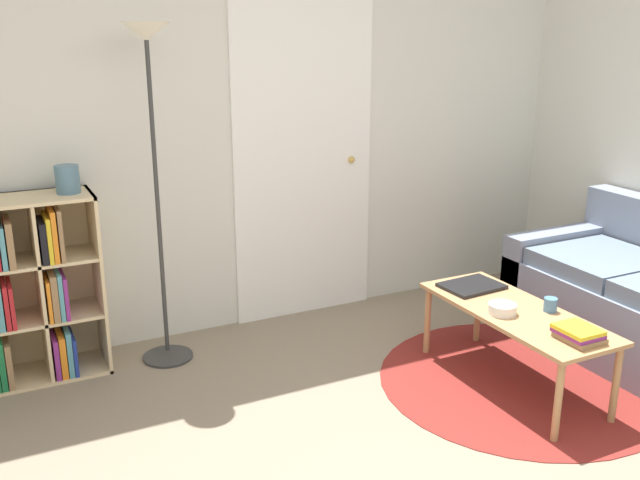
{
  "coord_description": "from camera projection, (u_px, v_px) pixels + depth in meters",
  "views": [
    {
      "loc": [
        -1.59,
        -1.63,
        1.86
      ],
      "look_at": [
        -0.11,
        1.33,
        0.85
      ],
      "focal_mm": 40.0,
      "sensor_mm": 36.0,
      "label": 1
    }
  ],
  "objects": [
    {
      "name": "coffee_table",
      "position": [
        515.0,
        318.0,
        3.72
      ],
      "size": [
        0.45,
        1.12,
        0.43
      ],
      "color": "#AD7F51",
      "rests_on": "ground_plane"
    },
    {
      "name": "book_stack_on_table",
      "position": [
        579.0,
        334.0,
        3.34
      ],
      "size": [
        0.18,
        0.2,
        0.07
      ],
      "color": "olive",
      "rests_on": "coffee_table"
    },
    {
      "name": "vase_on_shelf",
      "position": [
        67.0,
        179.0,
        3.72
      ],
      "size": [
        0.13,
        0.13,
        0.15
      ],
      "color": "slate",
      "rests_on": "bookshelf"
    },
    {
      "name": "wall_back",
      "position": [
        257.0,
        121.0,
        4.33
      ],
      "size": [
        7.45,
        0.11,
        2.6
      ],
      "color": "silver",
      "rests_on": "ground_plane"
    },
    {
      "name": "bookshelf",
      "position": [
        1.0,
        293.0,
        3.72
      ],
      "size": [
        0.92,
        0.34,
        1.0
      ],
      "color": "beige",
      "rests_on": "ground_plane"
    },
    {
      "name": "floor_lamp",
      "position": [
        151.0,
        103.0,
        3.71
      ],
      "size": [
        0.29,
        0.29,
        1.87
      ],
      "color": "#333333",
      "rests_on": "ground_plane"
    },
    {
      "name": "rug",
      "position": [
        521.0,
        380.0,
        3.86
      ],
      "size": [
        1.53,
        1.53,
        0.01
      ],
      "color": "maroon",
      "rests_on": "ground_plane"
    },
    {
      "name": "laptop",
      "position": [
        472.0,
        286.0,
        4.01
      ],
      "size": [
        0.34,
        0.26,
        0.02
      ],
      "color": "black",
      "rests_on": "coffee_table"
    },
    {
      "name": "bowl",
      "position": [
        502.0,
        309.0,
        3.65
      ],
      "size": [
        0.14,
        0.14,
        0.05
      ],
      "color": "silver",
      "rests_on": "coffee_table"
    },
    {
      "name": "cup",
      "position": [
        550.0,
        305.0,
        3.68
      ],
      "size": [
        0.07,
        0.07,
        0.07
      ],
      "color": "teal",
      "rests_on": "coffee_table"
    }
  ]
}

